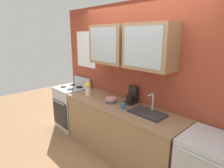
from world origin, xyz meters
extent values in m
plane|color=#936B47|center=(0.00, 0.00, 0.00)|extent=(10.00, 10.00, 0.00)
cube|color=#993D28|center=(0.00, 0.39, 1.28)|extent=(3.89, 0.10, 2.56)
cube|color=#93704C|center=(-0.40, 0.16, 1.87)|extent=(0.74, 0.35, 0.65)
cube|color=#9EADB7|center=(-0.40, -0.02, 1.87)|extent=(0.63, 0.01, 0.55)
cube|color=#93704C|center=(0.40, 0.16, 1.87)|extent=(0.74, 0.35, 0.65)
cube|color=#9EADB7|center=(0.40, -0.02, 1.87)|extent=(0.63, 0.01, 0.55)
cube|color=white|center=(-1.36, 0.33, 1.72)|extent=(0.64, 0.01, 0.76)
cube|color=#93704C|center=(0.00, 0.00, 0.44)|extent=(2.17, 0.65, 0.89)
cube|color=#8C6B4C|center=(0.00, 0.00, 0.90)|extent=(2.20, 0.68, 0.03)
cube|color=silver|center=(-1.48, 0.00, 0.46)|extent=(0.62, 0.62, 0.92)
cube|color=black|center=(-1.48, -0.32, 0.39)|extent=(0.57, 0.01, 0.55)
cylinder|color=silver|center=(-1.48, -0.35, 0.66)|extent=(0.50, 0.02, 0.02)
cube|color=silver|center=(-1.48, 0.29, 1.01)|extent=(0.59, 0.04, 0.18)
cylinder|color=black|center=(-1.62, -0.12, 0.93)|extent=(0.12, 0.12, 0.02)
cylinder|color=black|center=(-1.34, -0.12, 0.93)|extent=(0.12, 0.12, 0.02)
cylinder|color=black|center=(-1.62, 0.12, 0.93)|extent=(0.11, 0.11, 0.02)
cylinder|color=black|center=(-1.34, 0.12, 0.93)|extent=(0.14, 0.14, 0.02)
cube|color=#2D2D30|center=(0.51, 0.03, 0.93)|extent=(0.52, 0.30, 0.03)
cylinder|color=silver|center=(0.51, 0.15, 1.07)|extent=(0.02, 0.02, 0.25)
cylinder|color=silver|center=(0.51, 0.09, 1.20)|extent=(0.02, 0.12, 0.02)
cylinder|color=#4C4C54|center=(-0.20, -0.03, 0.94)|extent=(0.20, 0.20, 0.05)
cylinder|color=#D87F84|center=(-0.20, -0.03, 0.98)|extent=(0.19, 0.19, 0.04)
cylinder|color=beige|center=(-0.75, -0.10, 1.01)|extent=(0.10, 0.10, 0.18)
sphere|color=yellow|center=(-0.75, -0.10, 1.13)|extent=(0.11, 0.11, 0.11)
cylinder|color=#38608C|center=(0.13, -0.07, 0.96)|extent=(0.08, 0.08, 0.09)
torus|color=#38608C|center=(0.17, -0.07, 0.97)|extent=(0.06, 0.01, 0.06)
cylinder|color=silver|center=(1.41, -0.34, 0.86)|extent=(0.44, 0.02, 0.02)
cube|color=black|center=(0.05, 0.18, 0.93)|extent=(0.17, 0.20, 0.03)
cylinder|color=black|center=(0.05, 0.16, 1.00)|extent=(0.11, 0.11, 0.11)
cube|color=black|center=(0.05, 0.25, 1.08)|extent=(0.15, 0.06, 0.26)
camera|label=1|loc=(1.98, -2.07, 2.03)|focal=30.05mm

